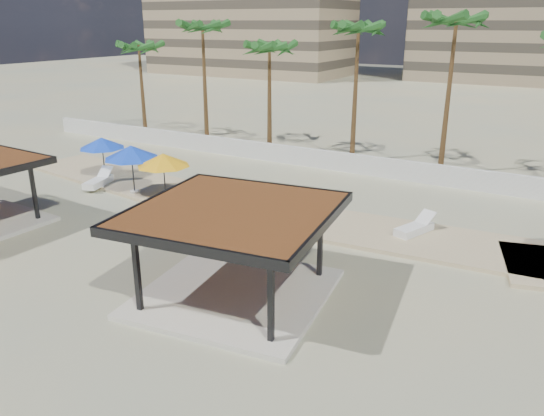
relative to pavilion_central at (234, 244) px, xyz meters
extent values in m
plane|color=tan|center=(-0.56, 0.68, -1.91)|extent=(200.00, 200.00, 0.00)
cube|color=#C6B284|center=(-12.56, 8.18, -1.85)|extent=(16.40, 6.19, 0.24)
cube|color=#C6B284|center=(1.44, 7.68, -1.85)|extent=(16.24, 5.11, 0.24)
cube|color=silver|center=(-0.56, 16.68, -1.31)|extent=(56.00, 0.30, 1.20)
cube|color=beige|center=(0.00, 0.00, -1.82)|extent=(6.74, 6.74, 0.18)
cube|color=black|center=(-1.98, -2.55, -0.36)|extent=(0.18, 0.18, 2.74)
cube|color=black|center=(-2.55, 1.98, -0.36)|extent=(0.18, 0.18, 2.74)
cube|color=black|center=(2.55, -1.98, -0.36)|extent=(0.18, 0.18, 2.74)
cube|color=black|center=(1.98, 2.55, -0.36)|extent=(0.18, 0.18, 2.74)
cube|color=brown|center=(0.00, 0.00, 1.14)|extent=(6.94, 6.94, 0.26)
cube|color=black|center=(0.39, -3.08, 1.14)|extent=(6.26, 0.90, 0.31)
cube|color=black|center=(-0.39, 3.08, 1.14)|extent=(6.26, 0.90, 0.31)
cube|color=black|center=(-3.08, -0.39, 1.14)|extent=(0.90, 6.26, 0.31)
cube|color=black|center=(3.08, 0.39, 1.14)|extent=(0.90, 6.26, 0.31)
cube|color=black|center=(-12.01, 1.29, -0.41)|extent=(0.17, 0.17, 2.65)
cube|color=black|center=(-14.18, 2.20, 1.04)|extent=(6.09, 0.42, 0.30)
cylinder|color=beige|center=(-14.62, 7.97, -1.68)|extent=(0.46, 0.46, 0.11)
cylinder|color=#262628|center=(-14.62, 7.97, -0.64)|extent=(0.06, 0.06, 2.19)
cone|color=blue|center=(-14.62, 7.97, 0.30)|extent=(3.50, 3.50, 0.64)
cylinder|color=beige|center=(-8.66, 6.48, -1.68)|extent=(0.47, 0.47, 0.11)
cylinder|color=#262628|center=(-8.66, 6.48, -0.60)|extent=(0.07, 0.07, 2.26)
cone|color=#FFB114|center=(-8.66, 6.48, 0.37)|extent=(3.62, 3.62, 0.66)
cylinder|color=beige|center=(-10.84, 6.48, -1.67)|extent=(0.50, 0.50, 0.12)
cylinder|color=#262628|center=(-10.84, 6.48, -0.52)|extent=(0.07, 0.07, 2.42)
cone|color=blue|center=(-10.84, 6.48, 0.51)|extent=(3.82, 3.82, 0.70)
cube|color=white|center=(-13.60, 6.48, -1.58)|extent=(1.28, 2.24, 0.30)
cube|color=white|center=(-13.60, 6.48, -1.40)|extent=(1.28, 2.24, 0.06)
cube|color=white|center=(-13.82, 7.27, -1.15)|extent=(0.87, 0.89, 0.54)
cube|color=white|center=(3.84, 8.31, -1.59)|extent=(1.37, 2.11, 0.28)
cube|color=white|center=(3.84, 8.31, -1.42)|extent=(1.37, 2.11, 0.06)
cube|color=white|center=(4.12, 9.04, -1.18)|extent=(0.86, 0.88, 0.51)
cone|color=brown|center=(-21.56, 18.98, 1.67)|extent=(0.36, 0.36, 7.16)
ellipsoid|color=#1F581F|center=(-21.56, 18.98, 5.00)|extent=(3.00, 3.00, 1.80)
cone|color=brown|center=(-15.56, 19.38, 2.44)|extent=(0.36, 0.36, 8.71)
ellipsoid|color=#1F581F|center=(-15.56, 19.38, 6.54)|extent=(3.00, 3.00, 1.80)
cone|color=brown|center=(-9.56, 18.78, 1.78)|extent=(0.36, 0.36, 7.39)
ellipsoid|color=#1F581F|center=(-9.56, 18.78, 5.23)|extent=(3.00, 3.00, 1.80)
cone|color=brown|center=(-3.56, 19.58, 2.42)|extent=(0.36, 0.36, 8.67)
ellipsoid|color=#1F581F|center=(-3.56, 19.58, 6.50)|extent=(3.00, 3.00, 1.80)
cone|color=brown|center=(2.44, 19.08, 2.67)|extent=(0.36, 0.36, 9.16)
ellipsoid|color=#1F581F|center=(2.44, 19.08, 7.00)|extent=(3.00, 3.00, 1.80)
camera|label=1|loc=(9.18, -13.44, 7.04)|focal=35.00mm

